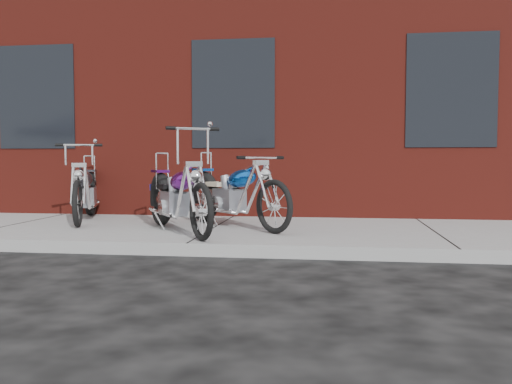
# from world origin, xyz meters

# --- Properties ---
(ground) EXTENTS (120.00, 120.00, 0.00)m
(ground) POSITION_xyz_m (0.00, 0.00, 0.00)
(ground) COLOR black
(ground) RESTS_ON ground
(sidewalk) EXTENTS (22.00, 3.00, 0.15)m
(sidewalk) POSITION_xyz_m (0.00, 1.50, 0.07)
(sidewalk) COLOR gray
(sidewalk) RESTS_ON ground
(building_brick) EXTENTS (22.00, 10.00, 8.00)m
(building_brick) POSITION_xyz_m (0.00, 8.00, 4.00)
(building_brick) COLOR maroon
(building_brick) RESTS_ON ground
(chopper_purple) EXTENTS (1.44, 2.05, 1.35)m
(chopper_purple) POSITION_xyz_m (-0.38, 0.95, 0.58)
(chopper_purple) COLOR black
(chopper_purple) RESTS_ON sidewalk
(chopper_blue) EXTENTS (1.82, 1.79, 1.06)m
(chopper_blue) POSITION_xyz_m (0.25, 1.59, 0.59)
(chopper_blue) COLOR black
(chopper_blue) RESTS_ON sidewalk
(chopper_third) EXTENTS (0.90, 2.25, 1.19)m
(chopper_third) POSITION_xyz_m (-2.18, 2.05, 0.57)
(chopper_third) COLOR black
(chopper_third) RESTS_ON sidewalk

